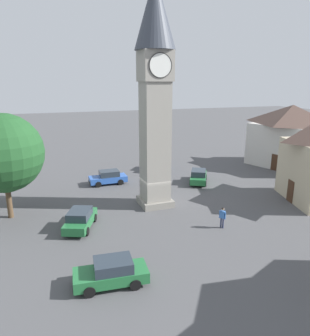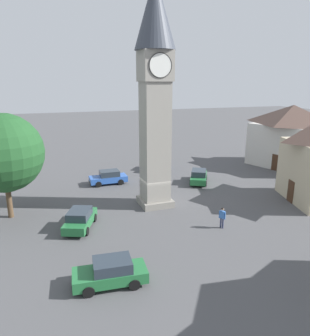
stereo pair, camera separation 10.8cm
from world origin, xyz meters
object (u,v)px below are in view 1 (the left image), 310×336
(car_white_side, at_px, (108,177))
(car_red_corner, at_px, (199,176))
(car_silver_kerb, at_px, (80,219))
(clock_tower, at_px, (155,77))
(car_blue_kerb, at_px, (111,272))
(tree, at_px, (3,153))
(car_black_far, at_px, (154,164))
(pedestrian, at_px, (222,216))
(building_corner_back, at_px, (290,136))

(car_white_side, bearing_deg, car_red_corner, -17.61)
(car_silver_kerb, bearing_deg, clock_tower, 20.44)
(clock_tower, bearing_deg, car_white_side, 110.11)
(car_silver_kerb, height_order, car_red_corner, same)
(car_blue_kerb, bearing_deg, car_white_side, 78.62)
(clock_tower, xyz_separation_m, car_white_side, (-2.78, 7.59, -10.65))
(car_white_side, relative_size, tree, 0.47)
(car_silver_kerb, bearing_deg, car_white_side, 66.98)
(clock_tower, bearing_deg, tree, 173.37)
(clock_tower, distance_m, car_white_side, 13.37)
(clock_tower, bearing_deg, car_red_corner, 33.32)
(tree, bearing_deg, clock_tower, -6.63)
(car_blue_kerb, xyz_separation_m, car_black_far, (10.56, 22.11, 0.00))
(car_white_side, distance_m, pedestrian, 15.22)
(car_blue_kerb, height_order, car_silver_kerb, same)
(car_black_far, distance_m, pedestrian, 18.00)
(car_white_side, bearing_deg, car_blue_kerb, -101.38)
(car_blue_kerb, xyz_separation_m, car_red_corner, (13.31, 15.05, 0.00))
(car_silver_kerb, height_order, tree, tree)
(car_blue_kerb, distance_m, tree, 14.20)
(car_white_side, bearing_deg, building_corner_back, -2.12)
(clock_tower, relative_size, car_blue_kerb, 4.57)
(clock_tower, relative_size, tree, 2.24)
(car_blue_kerb, bearing_deg, car_black_far, 64.47)
(car_silver_kerb, bearing_deg, car_black_far, 51.66)
(car_white_side, bearing_deg, pedestrian, -66.73)
(car_red_corner, height_order, building_corner_back, building_corner_back)
(building_corner_back, bearing_deg, clock_tower, -162.57)
(car_black_far, bearing_deg, car_blue_kerb, -115.53)
(clock_tower, xyz_separation_m, car_blue_kerb, (-6.42, -10.52, -10.65))
(car_black_far, bearing_deg, tree, -148.48)
(tree, bearing_deg, car_white_side, 32.58)
(tree, bearing_deg, car_blue_kerb, -63.45)
(car_red_corner, relative_size, pedestrian, 2.61)
(clock_tower, distance_m, building_corner_back, 23.50)
(clock_tower, relative_size, car_white_side, 4.72)
(car_silver_kerb, xyz_separation_m, pedestrian, (10.37, -3.73, 0.25))
(tree, bearing_deg, pedestrian, -26.60)
(car_silver_kerb, xyz_separation_m, car_red_corner, (14.02, 7.18, 0.00))
(clock_tower, distance_m, pedestrian, 12.62)
(car_red_corner, relative_size, tree, 0.51)
(car_black_far, xyz_separation_m, tree, (-16.54, -10.14, 4.77))
(car_silver_kerb, height_order, pedestrian, pedestrian)
(clock_tower, bearing_deg, building_corner_back, 17.43)
(car_black_far, bearing_deg, building_corner_back, -15.84)
(car_red_corner, height_order, car_white_side, same)
(clock_tower, xyz_separation_m, car_red_corner, (6.88, 4.52, -10.65))
(car_red_corner, bearing_deg, car_black_far, 111.29)
(pedestrian, height_order, tree, tree)
(pedestrian, bearing_deg, car_white_side, 113.27)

